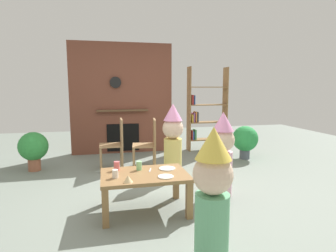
{
  "coord_description": "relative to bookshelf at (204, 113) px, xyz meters",
  "views": [
    {
      "loc": [
        -0.77,
        -3.64,
        1.44
      ],
      "look_at": [
        0.15,
        0.4,
        0.87
      ],
      "focal_mm": 29.89,
      "sensor_mm": 36.0,
      "label": 1
    }
  ],
  "objects": [
    {
      "name": "ground_plane",
      "position": [
        -1.46,
        -2.4,
        -0.86
      ],
      "size": [
        12.0,
        12.0,
        0.0
      ],
      "primitive_type": "plane",
      "color": "gray"
    },
    {
      "name": "paper_cup_center",
      "position": [
        -1.84,
        -2.78,
        -0.36
      ],
      "size": [
        0.07,
        0.07,
        0.11
      ],
      "primitive_type": "cylinder",
      "color": "#8CD18C",
      "rests_on": "coffee_table"
    },
    {
      "name": "paper_cup_near_right",
      "position": [
        -2.11,
        -2.73,
        -0.35
      ],
      "size": [
        0.07,
        0.07,
        0.11
      ],
      "primitive_type": "cylinder",
      "color": "#E5666B",
      "rests_on": "coffee_table"
    },
    {
      "name": "paper_plate_rear",
      "position": [
        -1.5,
        -2.81,
        -0.4
      ],
      "size": [
        0.2,
        0.2,
        0.01
      ],
      "primitive_type": "cylinder",
      "color": "white",
      "rests_on": "coffee_table"
    },
    {
      "name": "bookshelf",
      "position": [
        0.0,
        0.0,
        0.0
      ],
      "size": [
        0.9,
        0.28,
        1.9
      ],
      "color": "olive",
      "rests_on": "ground_plane"
    },
    {
      "name": "paper_cup_near_left",
      "position": [
        -2.14,
        -3.01,
        -0.36
      ],
      "size": [
        0.06,
        0.06,
        0.09
      ],
      "primitive_type": "cylinder",
      "color": "silver",
      "rests_on": "coffee_table"
    },
    {
      "name": "potted_plant_short",
      "position": [
        -3.45,
        -0.89,
        -0.46
      ],
      "size": [
        0.5,
        0.5,
        0.68
      ],
      "color": "#9E5B42",
      "rests_on": "ground_plane"
    },
    {
      "name": "child_in_pink",
      "position": [
        -0.73,
        -2.68,
        -0.27
      ],
      "size": [
        0.31,
        0.31,
        1.13
      ],
      "rotation": [
        0.0,
        0.0,
        -2.91
      ],
      "color": "#EAB2C6",
      "rests_on": "ground_plane"
    },
    {
      "name": "dining_chair_left",
      "position": [
        -2.04,
        -1.14,
        -0.35
      ],
      "size": [
        0.4,
        0.4,
        0.9
      ],
      "rotation": [
        0.0,
        0.0,
        3.14
      ],
      "color": "#9E7A51",
      "rests_on": "ground_plane"
    },
    {
      "name": "brick_fireplace_feature",
      "position": [
        -1.85,
        0.2,
        0.33
      ],
      "size": [
        2.2,
        0.28,
        2.4
      ],
      "color": "brown",
      "rests_on": "ground_plane"
    },
    {
      "name": "child_with_cone_hat",
      "position": [
        -1.42,
        -4.07,
        -0.26
      ],
      "size": [
        0.32,
        0.32,
        1.15
      ],
      "rotation": [
        0.0,
        0.0,
        1.89
      ],
      "color": "#66B27F",
      "rests_on": "ground_plane"
    },
    {
      "name": "table_fork",
      "position": [
        -1.72,
        -2.82,
        -0.41
      ],
      "size": [
        0.05,
        0.15,
        0.01
      ],
      "primitive_type": "cube",
      "rotation": [
        0.0,
        0.0,
        1.31
      ],
      "color": "silver",
      "rests_on": "coffee_table"
    },
    {
      "name": "birthday_cake_slice",
      "position": [
        -2.01,
        -3.19,
        -0.37
      ],
      "size": [
        0.1,
        0.1,
        0.07
      ],
      "primitive_type": "cone",
      "color": "#EAC68C",
      "rests_on": "coffee_table"
    },
    {
      "name": "dining_chair_middle",
      "position": [
        -1.48,
        -1.29,
        -0.35
      ],
      "size": [
        0.45,
        0.45,
        0.9
      ],
      "rotation": [
        0.0,
        0.0,
        3.02
      ],
      "color": "#9E7A51",
      "rests_on": "ground_plane"
    },
    {
      "name": "potted_plant_tall",
      "position": [
        0.53,
        -0.96,
        -0.47
      ],
      "size": [
        0.51,
        0.51,
        0.67
      ],
      "color": "#4C5660",
      "rests_on": "ground_plane"
    },
    {
      "name": "paper_plate_front",
      "position": [
        -1.59,
        -3.11,
        -0.4
      ],
      "size": [
        0.17,
        0.17,
        0.01
      ],
      "primitive_type": "cylinder",
      "color": "white",
      "rests_on": "coffee_table"
    },
    {
      "name": "child_by_the_chairs",
      "position": [
        -1.19,
        -1.81,
        -0.23
      ],
      "size": [
        0.33,
        0.33,
        1.19
      ],
      "rotation": [
        0.0,
        0.0,
        -2.07
      ],
      "color": "#E0CC66",
      "rests_on": "ground_plane"
    },
    {
      "name": "coffee_table",
      "position": [
        -1.8,
        -2.93,
        -0.48
      ],
      "size": [
        0.99,
        0.68,
        0.45
      ],
      "color": "olive",
      "rests_on": "ground_plane"
    }
  ]
}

